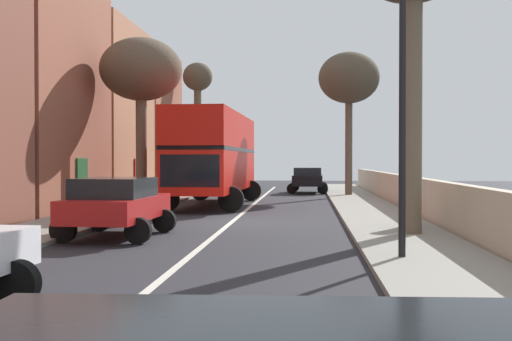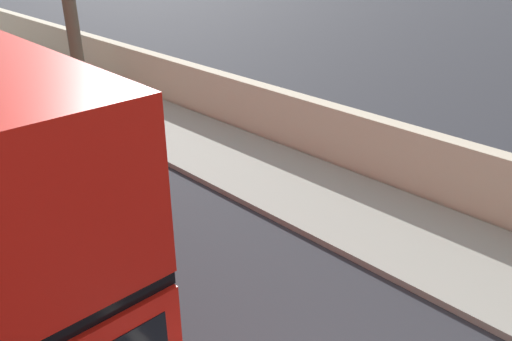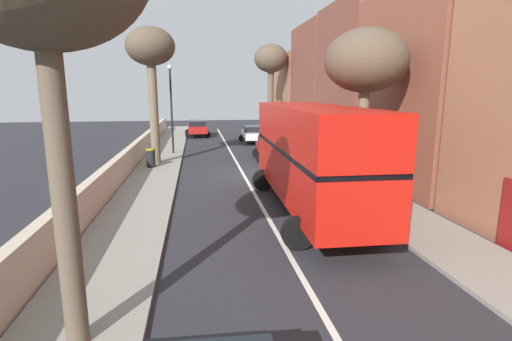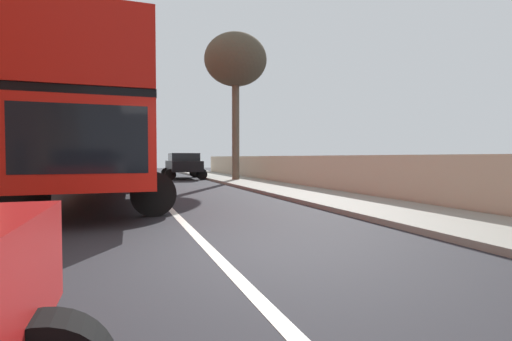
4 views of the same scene
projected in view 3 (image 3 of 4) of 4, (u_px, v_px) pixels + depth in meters
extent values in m
plane|color=#28282D|center=(243.00, 174.00, 21.96)|extent=(84.00, 84.00, 0.00)
cube|color=silver|center=(243.00, 174.00, 21.96)|extent=(0.16, 54.00, 0.01)
cube|color=gray|center=(326.00, 170.00, 22.67)|extent=(2.60, 60.00, 0.12)
cube|color=gray|center=(154.00, 175.00, 21.23)|extent=(2.60, 60.00, 0.12)
cube|color=#9E6647|center=(299.00, 95.00, 41.74)|extent=(4.00, 7.68, 8.39)
cube|color=black|center=(280.00, 124.00, 42.07)|extent=(0.08, 1.10, 2.10)
cube|color=brown|center=(323.00, 86.00, 33.81)|extent=(4.00, 7.68, 10.17)
cube|color=black|center=(299.00, 132.00, 34.32)|extent=(0.08, 1.10, 2.10)
cube|color=brown|center=(361.00, 83.00, 26.05)|extent=(4.00, 7.68, 10.29)
cube|color=black|center=(329.00, 144.00, 26.57)|extent=(0.08, 1.10, 2.10)
cube|color=brown|center=(429.00, 90.00, 18.40)|extent=(4.00, 7.68, 9.30)
cube|color=#194C23|center=(384.00, 165.00, 18.83)|extent=(0.08, 1.10, 2.10)
cube|color=beige|center=(124.00, 165.00, 20.87)|extent=(0.36, 54.00, 1.39)
cube|color=red|center=(310.00, 173.00, 14.69)|extent=(2.72, 10.31, 1.70)
cube|color=black|center=(311.00, 148.00, 14.51)|extent=(2.74, 10.21, 0.16)
cube|color=red|center=(311.00, 126.00, 14.34)|extent=(2.72, 10.31, 1.50)
cube|color=black|center=(283.00, 151.00, 19.64)|extent=(2.20, 0.11, 1.19)
cylinder|color=black|center=(263.00, 180.00, 18.13)|extent=(1.01, 0.32, 1.00)
cylinder|color=black|center=(316.00, 179.00, 18.45)|extent=(1.01, 0.32, 1.00)
cylinder|color=black|center=(298.00, 233.00, 11.35)|extent=(1.01, 0.32, 1.00)
cylinder|color=black|center=(381.00, 229.00, 11.68)|extent=(1.01, 0.32, 1.00)
cube|color=silver|center=(254.00, 135.00, 34.69)|extent=(1.95, 4.19, 0.56)
cube|color=black|center=(253.00, 129.00, 34.78)|extent=(1.75, 2.32, 0.50)
cylinder|color=black|center=(266.00, 141.00, 33.64)|extent=(0.65, 0.24, 0.64)
cylinder|color=black|center=(245.00, 142.00, 33.42)|extent=(0.65, 0.24, 0.64)
cylinder|color=black|center=(262.00, 138.00, 36.14)|extent=(0.65, 0.24, 0.64)
cylinder|color=black|center=(242.00, 138.00, 35.91)|extent=(0.65, 0.24, 0.64)
cube|color=#AD1919|center=(273.00, 149.00, 26.11)|extent=(1.93, 4.02, 0.58)
cube|color=black|center=(272.00, 141.00, 26.19)|extent=(1.74, 2.23, 0.50)
cylinder|color=black|center=(290.00, 158.00, 25.11)|extent=(0.65, 0.24, 0.64)
cylinder|color=black|center=(261.00, 159.00, 24.88)|extent=(0.65, 0.24, 0.64)
cylinder|color=black|center=(283.00, 152.00, 27.51)|extent=(0.65, 0.24, 0.64)
cylinder|color=black|center=(257.00, 153.00, 27.28)|extent=(0.65, 0.24, 0.64)
cube|color=#AD1919|center=(197.00, 129.00, 39.92)|extent=(2.01, 4.61, 0.63)
cube|color=black|center=(197.00, 123.00, 40.02)|extent=(1.79, 2.56, 0.52)
cylinder|color=black|center=(207.00, 135.00, 38.83)|extent=(0.65, 0.25, 0.64)
cylinder|color=black|center=(188.00, 135.00, 38.48)|extent=(0.65, 0.25, 0.64)
cylinder|color=black|center=(206.00, 132.00, 41.54)|extent=(0.65, 0.25, 0.64)
cylinder|color=black|center=(188.00, 132.00, 41.19)|extent=(0.65, 0.25, 0.64)
cylinder|color=brown|center=(362.00, 138.00, 16.64)|extent=(0.46, 0.46, 5.03)
ellipsoid|color=brown|center=(366.00, 60.00, 16.00)|extent=(3.45, 3.45, 2.63)
cylinder|color=brown|center=(63.00, 187.00, 6.46)|extent=(0.40, 0.40, 5.80)
cylinder|color=brown|center=(271.00, 101.00, 38.39)|extent=(0.61, 0.61, 6.96)
ellipsoid|color=brown|center=(271.00, 58.00, 37.56)|extent=(3.26, 3.26, 2.72)
cylinder|color=brown|center=(154.00, 111.00, 23.94)|extent=(0.56, 0.56, 6.54)
ellipsoid|color=brown|center=(150.00, 46.00, 23.17)|extent=(2.95, 2.95, 2.29)
cylinder|color=black|center=(172.00, 112.00, 27.99)|extent=(0.14, 0.14, 6.00)
sphere|color=silver|center=(170.00, 67.00, 27.36)|extent=(0.32, 0.32, 0.32)
cylinder|color=black|center=(151.00, 159.00, 23.16)|extent=(0.52, 0.52, 1.02)
cylinder|color=olive|center=(150.00, 149.00, 23.05)|extent=(0.55, 0.55, 0.10)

